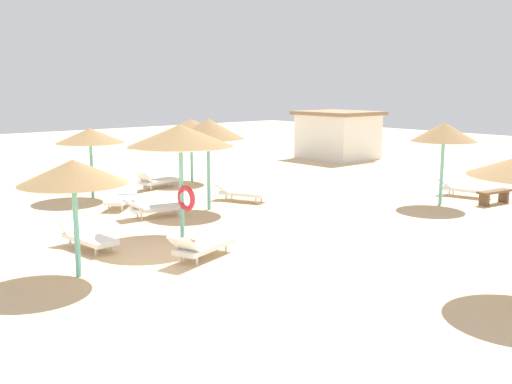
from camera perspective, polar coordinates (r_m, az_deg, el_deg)
The scene contains 16 objects.
ground_plane at distance 14.80m, azimuth -8.88°, elevation -5.93°, with size 80.00×80.00×0.00m, color #DBBA8C.
parasol_0 at distance 19.47m, azimuth -4.66°, elevation 6.08°, with size 2.39×2.39×3.03m.
parasol_1 at distance 13.02m, azimuth -17.24°, elevation 1.83°, with size 2.31×2.31×2.57m.
parasol_2 at distance 15.96m, azimuth -7.32°, elevation 5.32°, with size 2.86×2.86×3.07m.
parasol_3 at distance 25.44m, azimuth -6.29°, elevation 6.35°, with size 2.54×2.54×2.68m.
parasol_4 at distance 22.27m, azimuth -15.73°, elevation 5.25°, with size 2.47×2.47×2.58m.
parasol_6 at distance 21.16m, azimuth 17.70°, elevation 5.52°, with size 2.23×2.23×2.86m.
lounger_0 at distance 18.82m, azimuth -9.87°, elevation -1.50°, with size 1.07×2.01×0.63m.
lounger_1 at distance 15.64m, azimuth -16.00°, elevation -4.15°, with size 1.96×0.83×0.68m.
lounger_2 at distance 14.20m, azimuth -5.34°, elevation -5.22°, with size 1.19×1.99×0.74m.
lounger_3 at distance 24.09m, azimuth -9.62°, elevation 1.11°, with size 0.92×1.94×0.77m.
lounger_4 at distance 20.64m, azimuth -12.78°, elevation -0.56°, with size 1.77×1.83×0.65m.
lounger_6 at distance 23.35m, azimuth 19.44°, elevation 0.34°, with size 2.00×1.01×0.65m.
lounger_7 at distance 21.22m, azimuth -1.54°, elevation -0.02°, with size 2.01×1.34×0.63m.
bench_0 at distance 22.22m, azimuth 22.03°, elevation -0.21°, with size 0.60×1.54×0.49m.
beach_cabana at distance 33.81m, azimuth 7.91°, elevation 5.52°, with size 4.12×3.67×2.67m.
Camera 1 is at (12.12, -7.45, 4.10)m, focal length 41.42 mm.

